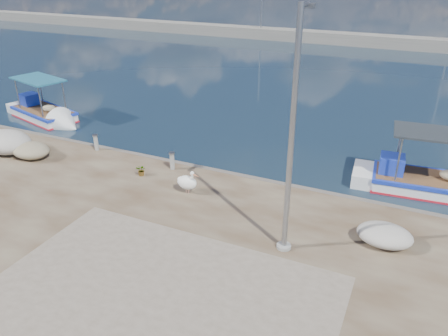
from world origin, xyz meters
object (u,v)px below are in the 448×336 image
(boat_right, at_px, (427,185))
(lamp_post, at_px, (291,147))
(pelican, at_px, (187,182))
(boat_left, at_px, (44,115))
(bollard_near, at_px, (172,160))

(boat_right, bearing_deg, lamp_post, -124.26)
(pelican, bearing_deg, boat_left, 171.25)
(pelican, bearing_deg, lamp_post, -8.30)
(boat_right, bearing_deg, pelican, -153.09)
(pelican, bearing_deg, bollard_near, 149.49)
(boat_left, bearing_deg, boat_right, 14.59)
(boat_left, height_order, boat_right, boat_right)
(boat_right, bearing_deg, bollard_near, -165.20)
(boat_left, relative_size, boat_right, 0.98)
(lamp_post, bearing_deg, pelican, 157.90)
(boat_left, xyz_separation_m, lamp_post, (16.73, -6.91, 3.58))
(boat_right, bearing_deg, boat_left, 174.77)
(pelican, relative_size, lamp_post, 0.15)
(boat_left, height_order, lamp_post, lamp_post)
(bollard_near, bearing_deg, lamp_post, -29.27)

